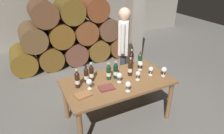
{
  "coord_description": "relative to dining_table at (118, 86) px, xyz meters",
  "views": [
    {
      "loc": [
        -1.26,
        -2.33,
        2.37
      ],
      "look_at": [
        0.0,
        0.2,
        0.91
      ],
      "focal_mm": 31.64,
      "sensor_mm": 36.0,
      "label": 1
    }
  ],
  "objects": [
    {
      "name": "wine_bottle_8",
      "position": [
        0.46,
        0.35,
        0.23
      ],
      "size": [
        0.07,
        0.07,
        0.31
      ],
      "color": "black",
      "rests_on": "dining_table"
    },
    {
      "name": "sommelier_presenting",
      "position": [
        0.53,
        0.75,
        0.37
      ],
      "size": [
        0.33,
        0.42,
        1.72
      ],
      "color": "#383842",
      "rests_on": "ground_plane"
    },
    {
      "name": "wine_bottle_4",
      "position": [
        0.26,
        0.07,
        0.23
      ],
      "size": [
        0.07,
        0.07,
        0.31
      ],
      "color": "black",
      "rests_on": "dining_table"
    },
    {
      "name": "barrel_stack",
      "position": [
        0.0,
        2.6,
        0.09
      ],
      "size": [
        3.12,
        0.9,
        1.69
      ],
      "color": "brown",
      "rests_on": "ground_plane"
    },
    {
      "name": "stone_pillar",
      "position": [
        1.3,
        1.6,
        0.63
      ],
      "size": [
        0.32,
        0.32,
        2.6
      ],
      "primitive_type": "cube",
      "color": "gray",
      "rests_on": "ground_plane"
    },
    {
      "name": "wine_glass_4",
      "position": [
        0.3,
        -0.12,
        0.2
      ],
      "size": [
        0.08,
        0.08,
        0.15
      ],
      "color": "white",
      "rests_on": "dining_table"
    },
    {
      "name": "leather_ledger",
      "position": [
        -0.25,
        -0.12,
        0.11
      ],
      "size": [
        0.23,
        0.17,
        0.03
      ],
      "primitive_type": "cube",
      "rotation": [
        0.0,
        0.0,
        -0.06
      ],
      "color": "brown",
      "rests_on": "dining_table"
    },
    {
      "name": "wine_glass_2",
      "position": [
        -0.48,
        -0.02,
        0.21
      ],
      "size": [
        0.09,
        0.09,
        0.16
      ],
      "color": "white",
      "rests_on": "dining_table"
    },
    {
      "name": "wine_bottle_2",
      "position": [
        0.38,
        0.24,
        0.21
      ],
      "size": [
        0.07,
        0.07,
        0.28
      ],
      "color": "black",
      "rests_on": "dining_table"
    },
    {
      "name": "wine_bottle_0",
      "position": [
        -0.61,
        0.1,
        0.22
      ],
      "size": [
        0.07,
        0.07,
        0.3
      ],
      "color": "black",
      "rests_on": "dining_table"
    },
    {
      "name": "wine_bottle_7",
      "position": [
        -0.45,
        0.18,
        0.22
      ],
      "size": [
        0.07,
        0.07,
        0.29
      ],
      "color": "black",
      "rests_on": "dining_table"
    },
    {
      "name": "wine_bottle_6",
      "position": [
        -0.36,
        0.19,
        0.22
      ],
      "size": [
        0.07,
        0.07,
        0.31
      ],
      "color": "black",
      "rests_on": "dining_table"
    },
    {
      "name": "wine_glass_6",
      "position": [
        -0.0,
        -0.05,
        0.21
      ],
      "size": [
        0.09,
        0.09,
        0.16
      ],
      "color": "white",
      "rests_on": "dining_table"
    },
    {
      "name": "wine_glass_1",
      "position": [
        -0.01,
        -0.32,
        0.2
      ],
      "size": [
        0.08,
        0.08,
        0.16
      ],
      "color": "white",
      "rests_on": "dining_table"
    },
    {
      "name": "wine_glass_3",
      "position": [
        0.74,
        -0.2,
        0.2
      ],
      "size": [
        0.09,
        0.09,
        0.16
      ],
      "color": "white",
      "rests_on": "dining_table"
    },
    {
      "name": "wine_bottle_5",
      "position": [
        0.01,
        0.09,
        0.22
      ],
      "size": [
        0.07,
        0.07,
        0.3
      ],
      "color": "black",
      "rests_on": "dining_table"
    },
    {
      "name": "wine_bottle_1",
      "position": [
        -0.1,
        0.11,
        0.21
      ],
      "size": [
        0.07,
        0.07,
        0.28
      ],
      "color": "#19381E",
      "rests_on": "dining_table"
    },
    {
      "name": "cellar_back_wall",
      "position": [
        0.0,
        4.2,
        0.73
      ],
      "size": [
        10.0,
        0.24,
        2.8
      ],
      "primitive_type": "cube",
      "color": "gray",
      "rests_on": "ground_plane"
    },
    {
      "name": "ground_plane",
      "position": [
        0.0,
        0.0,
        -0.67
      ],
      "size": [
        14.0,
        14.0,
        0.0
      ],
      "primitive_type": "plane",
      "color": "#66635E"
    },
    {
      "name": "dining_table",
      "position": [
        0.0,
        0.0,
        0.0
      ],
      "size": [
        1.7,
        0.9,
        0.76
      ],
      "color": "brown",
      "rests_on": "ground_plane"
    },
    {
      "name": "wine_glass_5",
      "position": [
        0.57,
        -0.08,
        0.2
      ],
      "size": [
        0.08,
        0.08,
        0.15
      ],
      "color": "white",
      "rests_on": "dining_table"
    },
    {
      "name": "wine_bottle_3",
      "position": [
        0.58,
        0.25,
        0.22
      ],
      "size": [
        0.07,
        0.07,
        0.29
      ],
      "color": "#19381E",
      "rests_on": "dining_table"
    },
    {
      "name": "tasting_notebook",
      "position": [
        -0.62,
        -0.14,
        0.11
      ],
      "size": [
        0.25,
        0.2,
        0.03
      ],
      "primitive_type": "cube",
      "rotation": [
        0.0,
        0.0,
        0.21
      ],
      "color": "#936038",
      "rests_on": "dining_table"
    },
    {
      "name": "wine_glass_0",
      "position": [
        0.51,
        0.15,
        0.2
      ],
      "size": [
        0.09,
        0.09,
        0.16
      ],
      "color": "white",
      "rests_on": "dining_table"
    }
  ]
}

